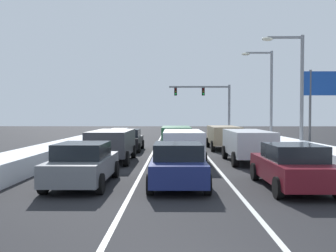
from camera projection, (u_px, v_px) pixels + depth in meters
The scene contains 18 objects.
ground_plane at pixel (179, 158), 21.28m from camera, with size 120.00×120.00×0.00m, color black.
lane_stripe_between_right_lane_and_center_lane at pixel (203, 151), 25.23m from camera, with size 0.14×43.67×0.01m, color silver.
lane_stripe_between_center_lane_and_left_lane at pixel (153, 151), 25.27m from camera, with size 0.14×43.67×0.01m, color silver.
snow_bank_right_shoulder at pixel (280, 145), 25.15m from camera, with size 1.94×43.67×0.88m, color white.
snow_bank_left_shoulder at pixel (77, 145), 25.32m from camera, with size 1.90×43.67×0.83m, color white.
sedan_maroon_right_lane_nearest at pixel (292, 166), 12.29m from camera, with size 2.00×4.50×1.51m.
suv_silver_right_lane_second at pixel (248, 143), 19.09m from camera, with size 2.16×4.90×1.67m.
suv_tan_right_lane_third at pixel (223, 135), 26.46m from camera, with size 2.16×4.90×1.67m.
sedan_navy_center_lane_nearest at pixel (178, 164), 12.82m from camera, with size 2.00×4.50×1.51m.
suv_white_center_lane_second at pixel (183, 143), 18.97m from camera, with size 2.16×4.90×1.67m.
suv_green_center_lane_third at pixel (176, 136), 25.64m from camera, with size 2.16×4.90×1.67m.
sedan_gray_left_lane_nearest at pixel (83, 164), 12.92m from camera, with size 2.00×4.50×1.51m.
suv_charcoal_left_lane_second at pixel (112, 143), 19.37m from camera, with size 2.16×4.90×1.67m.
sedan_black_left_lane_third at pixel (128, 140), 25.30m from camera, with size 2.00×4.50×1.51m.
traffic_light_gantry at pixel (210, 99), 44.89m from camera, with size 7.54×0.47×6.20m.
street_lamp_right_mid at pixel (296, 82), 23.04m from camera, with size 2.66×0.36×7.52m.
street_lamp_right_far at pixel (267, 88), 30.96m from camera, with size 2.66×0.36×7.90m.
roadside_sign_right at pixel (325, 92), 24.40m from camera, with size 3.20×0.16×5.50m.
Camera 1 is at (-0.38, -5.34, 2.48)m, focal length 39.09 mm.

